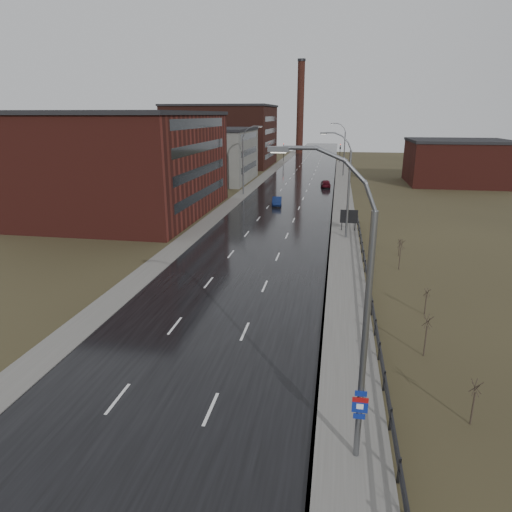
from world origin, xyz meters
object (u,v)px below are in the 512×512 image
at_px(streetlight_main, 357,318).
at_px(car_far, 326,184).
at_px(car_near, 277,201).
at_px(billboard, 349,217).

relative_size(streetlight_main, car_far, 2.85).
xyz_separation_m(streetlight_main, car_near, (-9.62, 51.59, -5.42)).
xyz_separation_m(streetlight_main, car_far, (-2.97, 70.86, -5.34)).
xyz_separation_m(billboard, car_far, (-3.60, 33.65, -1.02)).
xyz_separation_m(streetlight_main, billboard, (0.63, 37.21, -4.32)).
distance_m(streetlight_main, car_far, 71.13).
height_order(streetlight_main, car_near, streetlight_main).
relative_size(billboard, car_far, 0.62).
height_order(billboard, car_far, billboard).
distance_m(car_near, car_far, 20.39).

